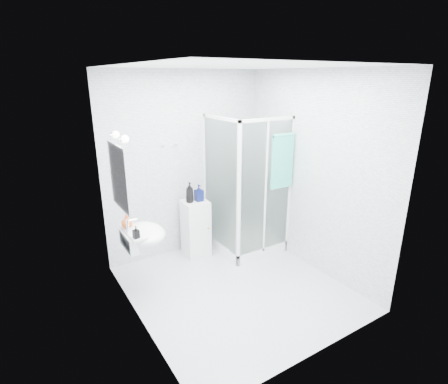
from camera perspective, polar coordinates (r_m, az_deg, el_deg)
room at (r=3.94m, az=2.09°, el=0.59°), size 2.40×2.60×2.60m
shower_enclosure at (r=5.19m, az=3.37°, el=-5.00°), size 0.90×0.95×2.00m
wall_basin at (r=4.09m, az=-13.23°, el=-6.76°), size 0.46×0.56×0.35m
mirror at (r=3.80m, az=-16.82°, el=2.30°), size 0.02×0.60×0.70m
vanity_lights at (r=3.73m, az=-16.68°, el=8.63°), size 0.10×0.40×0.08m
wall_hooks at (r=4.82m, az=-8.86°, el=7.60°), size 0.23×0.06×0.03m
storage_cabinet at (r=5.09m, az=-4.62°, el=-5.91°), size 0.36×0.38×0.83m
hand_towel at (r=4.77m, az=9.51°, el=5.21°), size 0.35×0.05×0.74m
shampoo_bottle_a at (r=4.86m, az=-5.64°, el=-0.06°), size 0.12×0.12×0.29m
shampoo_bottle_b at (r=4.91m, az=-4.13°, el=-0.14°), size 0.11×0.11×0.24m
soap_dispenser_orange at (r=4.11m, az=-15.58°, el=-4.62°), size 0.16×0.16×0.16m
soap_dispenser_black at (r=3.84m, az=-14.18°, el=-6.38°), size 0.07×0.07×0.14m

